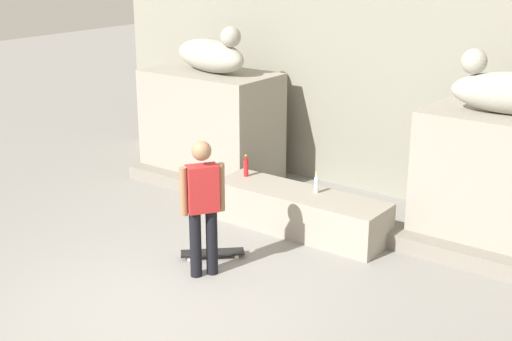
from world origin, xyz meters
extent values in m
plane|color=gray|center=(0.00, 0.00, 0.00)|extent=(40.00, 40.00, 0.00)
cube|color=gray|center=(0.00, 5.17, 2.63)|extent=(10.27, 0.60, 5.27)
cube|color=gray|center=(-2.45, 3.93, 0.90)|extent=(2.15, 1.25, 1.80)
cube|color=gray|center=(2.45, 3.93, 0.90)|extent=(2.15, 1.25, 1.80)
ellipsoid|color=#A3A093|center=(-2.45, 3.93, 2.06)|extent=(1.69, 0.93, 0.52)
sphere|color=#A3A093|center=(-1.91, 3.79, 2.42)|extent=(0.32, 0.32, 0.32)
sphere|color=#A3A093|center=(1.91, 3.80, 2.42)|extent=(0.32, 0.32, 0.32)
cube|color=gray|center=(0.00, 2.87, 0.28)|extent=(2.52, 0.74, 0.56)
cylinder|color=black|center=(-0.22, 0.98, 0.41)|extent=(0.14, 0.14, 0.82)
cylinder|color=black|center=(-0.11, 1.14, 0.41)|extent=(0.14, 0.14, 0.82)
cube|color=#B22626|center=(-0.17, 1.06, 1.10)|extent=(0.37, 0.41, 0.56)
sphere|color=#8C6647|center=(-0.17, 1.06, 1.55)|extent=(0.23, 0.23, 0.23)
cylinder|color=#8C6647|center=(-0.29, 0.87, 1.09)|extent=(0.09, 0.09, 0.58)
cylinder|color=#8C6647|center=(-0.04, 1.25, 1.09)|extent=(0.09, 0.09, 0.58)
cube|color=black|center=(-0.39, 1.48, 0.07)|extent=(0.72, 0.69, 0.02)
cylinder|color=white|center=(-0.22, 1.74, 0.03)|extent=(0.06, 0.06, 0.06)
cylinder|color=white|center=(-0.13, 1.64, 0.03)|extent=(0.06, 0.06, 0.06)
cylinder|color=white|center=(-0.66, 1.33, 0.03)|extent=(0.06, 0.06, 0.06)
cylinder|color=white|center=(-0.57, 1.23, 0.03)|extent=(0.06, 0.06, 0.06)
cylinder|color=red|center=(-1.00, 2.98, 0.69)|extent=(0.07, 0.07, 0.25)
cylinder|color=red|center=(-1.00, 2.98, 0.84)|extent=(0.03, 0.03, 0.06)
cylinder|color=yellow|center=(-1.00, 2.98, 0.88)|extent=(0.04, 0.04, 0.01)
cylinder|color=silver|center=(0.19, 2.99, 0.68)|extent=(0.06, 0.06, 0.22)
cylinder|color=silver|center=(0.19, 2.99, 0.82)|extent=(0.03, 0.03, 0.06)
cylinder|color=yellow|center=(0.19, 2.99, 0.85)|extent=(0.03, 0.03, 0.01)
cube|color=gray|center=(0.00, 3.28, 0.11)|extent=(7.05, 0.50, 0.21)
camera|label=1|loc=(4.94, -4.76, 3.85)|focal=49.72mm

